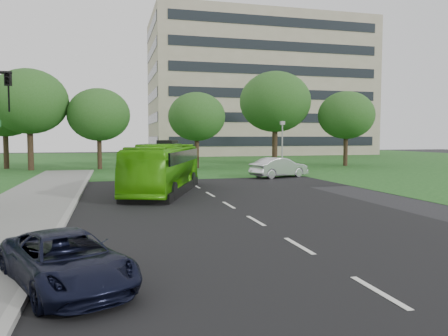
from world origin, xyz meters
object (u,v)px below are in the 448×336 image
office_building (258,88)px  tree_park_b (99,115)px  suv (66,260)px  bus (164,168)px  camera_pole (282,139)px  tree_park_a (29,102)px  tree_park_c (197,117)px  tree_park_f (5,108)px  tree_park_d (275,102)px  tree_park_e (346,115)px  sedan (279,167)px

office_building → tree_park_b: office_building is taller
office_building → suv: (-28.27, -69.96, -11.91)m
tree_park_b → bus: tree_park_b is taller
office_building → camera_pole: bearing=-105.9°
tree_park_a → suv: size_ratio=2.29×
tree_park_c → bus: (-5.65, -19.19, -3.90)m
tree_park_c → bus: size_ratio=0.77×
tree_park_b → suv: (0.17, -35.67, -4.85)m
tree_park_f → tree_park_c: bearing=-11.8°
office_building → tree_park_d: (-9.29, -33.17, -5.32)m
tree_park_a → suv: tree_park_a is taller
tree_park_c → tree_park_d: 9.80m
suv → tree_park_f: bearing=80.4°
tree_park_b → bus: size_ratio=0.79×
tree_park_e → bus: size_ratio=0.81×
office_building → tree_park_f: bearing=-140.3°
tree_park_d → camera_pole: bearing=-106.9°
tree_park_d → bus: bearing=-125.3°
office_building → bus: office_building is taller
tree_park_b → suv: bearing=-89.7°
tree_park_c → camera_pole: tree_park_c is taller
office_building → tree_park_e: size_ratio=4.83×
office_building → tree_park_f: 49.35m
tree_park_e → camera_pole: size_ratio=1.77×
office_building → tree_park_a: bearing=-135.5°
tree_park_b → tree_park_c: tree_park_b is taller
camera_pole → tree_park_e: bearing=54.8°
tree_park_f → suv: (9.39, -38.70, -5.52)m
tree_park_a → bus: 23.36m
tree_park_e → suv: size_ratio=1.95×
tree_park_e → sedan: (-12.41, -11.27, -4.84)m
tree_park_e → tree_park_a: bearing=177.1°
tree_park_e → tree_park_f: (-35.76, 4.64, 0.47)m
office_building → tree_park_f: office_building is taller
bus → tree_park_d: bearing=74.2°
office_building → suv: office_building is taller
tree_park_d → bus: tree_park_d is taller
tree_park_b → tree_park_c: bearing=-5.4°
office_building → bus: bearing=-114.1°
suv → tree_park_d: bearing=39.4°
tree_park_b → tree_park_d: tree_park_d is taller
suv → tree_park_c: bearing=51.3°
tree_park_b → sedan: 19.67m
camera_pole → office_building: bearing=97.8°
tree_park_c → camera_pole: bearing=-45.1°
tree_park_a → tree_park_e: 33.01m
tree_park_c → tree_park_f: bearing=168.2°
tree_park_c → camera_pole: (6.74, -6.75, -2.29)m
office_building → tree_park_e: (-1.91, -35.89, -6.86)m
bus → suv: bearing=-84.6°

